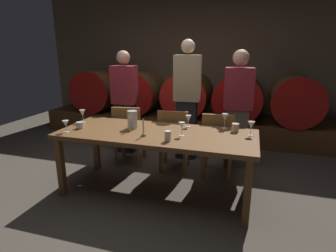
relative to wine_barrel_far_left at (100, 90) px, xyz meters
name	(u,v)px	position (x,y,z in m)	size (l,w,h in m)	color
ground_plane	(146,187)	(1.88, -2.21, -0.82)	(8.27, 8.27, 0.00)	#4C443A
back_wall	(194,64)	(1.88, 0.55, 0.54)	(6.36, 0.24, 2.72)	brown
barrel_shelf	(187,125)	(1.88, 0.00, -0.62)	(5.73, 0.90, 0.41)	brown
wine_barrel_far_left	(100,90)	(0.00, 0.00, 0.00)	(0.84, 0.95, 0.84)	brown
wine_barrel_left	(140,92)	(0.91, 0.00, 0.00)	(0.84, 0.95, 0.84)	brown
wine_barrel_center	(188,94)	(1.89, 0.00, 0.00)	(0.84, 0.95, 0.84)	#513319
wine_barrel_right	(238,97)	(2.82, 0.00, 0.00)	(0.84, 0.95, 0.84)	brown
wine_barrel_far_right	(295,99)	(3.77, 0.00, 0.00)	(0.84, 0.95, 0.84)	brown
dining_table	(156,138)	(2.04, -2.29, -0.14)	(2.23, 0.89, 0.75)	brown
chair_left	(129,132)	(1.38, -1.61, -0.33)	(0.45, 0.45, 0.88)	brown
chair_center	(174,137)	(2.07, -1.64, -0.33)	(0.44, 0.44, 0.88)	brown
chair_right	(218,142)	(2.67, -1.66, -0.33)	(0.42, 0.42, 0.88)	brown
guest_left	(125,102)	(1.11, -1.13, 0.02)	(0.39, 0.25, 1.64)	black
guest_center	(187,100)	(2.12, -1.11, 0.10)	(0.39, 0.26, 1.79)	black
guest_right	(237,109)	(2.87, -1.23, 0.03)	(0.42, 0.30, 1.65)	brown
candle_left	(129,126)	(1.73, -2.34, -0.01)	(0.05, 0.05, 0.21)	olive
candle_right	(144,131)	(1.96, -2.47, -0.01)	(0.05, 0.05, 0.21)	olive
pitcher	(132,119)	(1.72, -2.21, 0.03)	(0.12, 0.12, 0.21)	silver
wine_glass_far_left	(82,113)	(1.00, -2.15, 0.05)	(0.07, 0.07, 0.16)	white
wine_glass_left	(66,124)	(1.06, -2.58, 0.03)	(0.07, 0.07, 0.13)	silver
wine_glass_center_left	(188,119)	(2.34, -1.97, 0.03)	(0.07, 0.07, 0.14)	white
wine_glass_center_right	(182,126)	(2.35, -2.34, 0.04)	(0.07, 0.07, 0.15)	silver
wine_glass_right	(225,118)	(2.77, -1.91, 0.06)	(0.07, 0.07, 0.18)	silver
wine_glass_far_right	(251,125)	(3.07, -2.11, 0.04)	(0.08, 0.08, 0.16)	silver
cup_left	(80,125)	(1.13, -2.40, -0.03)	(0.08, 0.08, 0.08)	silver
cup_center	(168,136)	(2.26, -2.55, -0.02)	(0.07, 0.07, 0.11)	white
cup_right	(235,128)	(2.90, -2.01, -0.02)	(0.08, 0.08, 0.10)	beige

